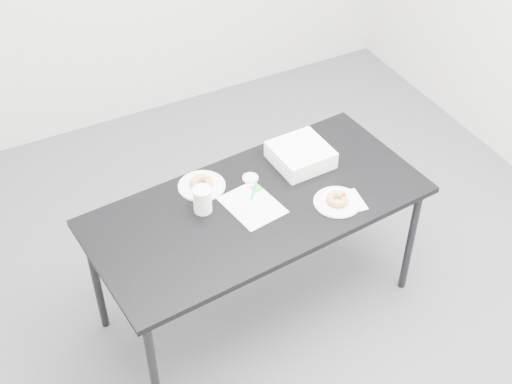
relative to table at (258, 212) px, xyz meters
name	(u,v)px	position (x,y,z in m)	size (l,w,h in m)	color
floor	(267,299)	(0.07, 0.01, -0.68)	(4.00, 4.00, 0.00)	#535358
table	(258,212)	(0.00, 0.00, 0.00)	(1.68, 0.90, 0.74)	black
scorecard	(252,205)	(-0.03, 0.00, 0.06)	(0.22, 0.29, 0.00)	white
logo_patch	(256,188)	(0.04, 0.10, 0.06)	(0.05, 0.05, 0.00)	green
pen	(254,190)	(0.03, 0.09, 0.06)	(0.01, 0.01, 0.13)	#0D9388
napkin	(346,202)	(0.38, -0.19, 0.06)	(0.16, 0.16, 0.00)	white
plate_near	(337,202)	(0.34, -0.17, 0.06)	(0.23, 0.23, 0.01)	white
donut_near	(338,199)	(0.34, -0.17, 0.08)	(0.11, 0.11, 0.04)	#C08A3C
plate_far	(202,186)	(-0.18, 0.24, 0.06)	(0.23, 0.23, 0.01)	white
donut_far	(201,182)	(-0.18, 0.24, 0.08)	(0.11, 0.11, 0.04)	#C08A3C
coffee_cup	(202,200)	(-0.25, 0.08, 0.12)	(0.09, 0.09, 0.13)	white
cup_lid	(250,178)	(0.05, 0.18, 0.06)	(0.08, 0.08, 0.01)	white
bakery_box	(301,155)	(0.34, 0.18, 0.10)	(0.27, 0.27, 0.09)	white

